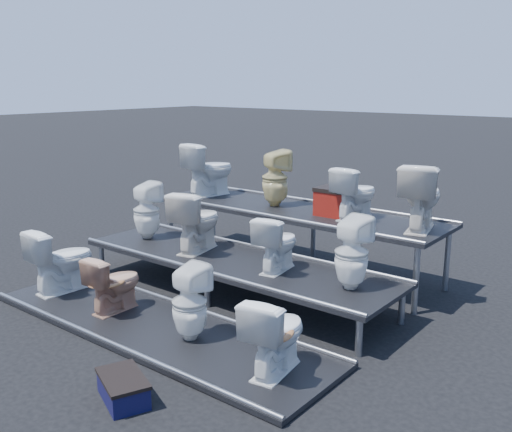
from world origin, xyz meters
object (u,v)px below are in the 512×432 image
Objects in this scene: toilet_1 at (114,283)px; toilet_10 at (355,193)px; toilet_9 at (275,178)px; red_crate at (335,203)px; toilet_3 at (275,333)px; toilet_8 at (209,169)px; toilet_6 at (277,243)px; step_stool at (123,390)px; toilet_0 at (62,260)px; toilet_2 at (190,302)px; toilet_7 at (352,253)px; toilet_11 at (421,197)px; toilet_5 at (197,221)px; toilet_4 at (146,210)px.

toilet_10 reaches higher than toilet_1.
toilet_9 is 1.78× the size of red_crate.
toilet_3 is 4.20m from toilet_8.
red_crate is (-0.03, 1.31, 0.24)m from toilet_6.
toilet_3 is at bearing 77.89° from step_stool.
toilet_0 is 3.24m from toilet_3.
toilet_0 is 1.18× the size of toilet_10.
toilet_2 is 1.18m from step_stool.
toilet_7 reaches higher than red_crate.
toilet_1 is at bearing 65.83° from toilet_10.
toilet_0 is 3.02m from toilet_9.
toilet_1 is at bearing 34.09° from toilet_11.
toilet_4 is at bearing -12.31° from toilet_5.
toilet_5 is 1.81m from red_crate.
toilet_10 is at bearing -110.08° from toilet_6.
toilet_3 is 1.08× the size of toilet_10.
toilet_8 reaches higher than toilet_3.
step_stool is (-0.76, -1.08, -0.33)m from toilet_3.
toilet_2 is (2.19, 0.00, -0.01)m from toilet_0.
toilet_3 is 0.92× the size of toilet_5.
toilet_5 reaches higher than toilet_6.
toilet_3 is at bearing 111.36° from toilet_10.
toilet_10 is at bearing -170.66° from toilet_8.
toilet_5 is 2.89m from step_stool.
toilet_1 is 1.66m from toilet_4.
toilet_3 is at bearing 72.97° from toilet_11.
red_crate is at bearing -155.35° from toilet_9.
toilet_1 is 1.18m from toilet_2.
toilet_3 is 0.90× the size of toilet_8.
toilet_11 is (1.24, 2.60, 0.81)m from toilet_2.
toilet_10 is (2.49, 1.30, 0.34)m from toilet_4.
toilet_4 is 1.01× the size of toilet_7.
step_stool is at bearing 135.49° from toilet_4.
red_crate is at bearing -13.29° from toilet_11.
toilet_5 reaches higher than toilet_7.
toilet_3 is 0.93× the size of toilet_7.
toilet_7 is 0.98× the size of toilet_9.
toilet_10 is at bearing -57.63° from toilet_7.
toilet_11 is 1.18m from red_crate.
toilet_1 is at bearing 166.61° from step_stool.
toilet_1 is 0.96× the size of toilet_10.
toilet_5 is 0.99× the size of toilet_9.
toilet_7 is 0.96× the size of toilet_8.
step_stool is at bearing 105.28° from toilet_2.
toilet_10 reaches higher than toilet_0.
toilet_5 is (0.95, 0.00, 0.00)m from toilet_4.
toilet_4 is at bearing 8.28° from toilet_11.
toilet_4 is 3.17m from toilet_7.
toilet_9 is at bearing -170.66° from toilet_8.
toilet_9 is at bearing -114.01° from toilet_5.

